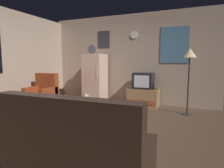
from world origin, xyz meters
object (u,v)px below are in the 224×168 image
object	(u,v)px
crt_tv	(144,81)
standing_lamp	(190,58)
mug_ceramic_white	(87,97)
remote_control	(78,100)
wine_glass	(86,97)
mug_ceramic_tan	(89,98)
armchair	(42,97)
fridge	(95,79)
tv_stand	(143,98)
couch	(76,145)
coffee_table	(85,110)

from	to	relation	value
crt_tv	standing_lamp	size ratio (longest dim) A/B	0.34
mug_ceramic_white	remote_control	size ratio (longest dim) A/B	0.60
wine_glass	mug_ceramic_tan	size ratio (longest dim) A/B	1.67
crt_tv	armchair	world-z (taller)	crt_tv
crt_tv	mug_ceramic_tan	xyz separation A→B (m)	(-0.79, -1.69, -0.25)
fridge	mug_ceramic_white	bearing A→B (deg)	-68.61
tv_stand	couch	size ratio (longest dim) A/B	0.49
fridge	remote_control	world-z (taller)	fridge
fridge	coffee_table	distance (m)	1.82
wine_glass	mug_ceramic_white	size ratio (longest dim) A/B	1.67
mug_ceramic_white	armchair	distance (m)	1.56
mug_ceramic_tan	couch	size ratio (longest dim) A/B	0.05
crt_tv	mug_ceramic_white	bearing A→B (deg)	-119.75
standing_lamp	armchair	bearing A→B (deg)	-165.31
tv_stand	armchair	size ratio (longest dim) A/B	0.87
fridge	wine_glass	world-z (taller)	fridge
tv_stand	mug_ceramic_tan	size ratio (longest dim) A/B	9.33
armchair	couch	xyz separation A→B (m)	(2.47, -2.11, -0.03)
couch	tv_stand	bearing A→B (deg)	90.49
wine_glass	armchair	bearing A→B (deg)	164.06
crt_tv	armchair	distance (m)	2.81
mug_ceramic_tan	coffee_table	bearing A→B (deg)	-172.41
fridge	mug_ceramic_tan	bearing A→B (deg)	-66.30
mug_ceramic_white	mug_ceramic_tan	size ratio (longest dim) A/B	1.00
mug_ceramic_tan	tv_stand	bearing A→B (deg)	65.08
standing_lamp	couch	world-z (taller)	standing_lamp
tv_stand	couch	world-z (taller)	couch
fridge	remote_control	distance (m)	1.89
crt_tv	armchair	size ratio (longest dim) A/B	0.56
standing_lamp	remote_control	size ratio (longest dim) A/B	10.60
mug_ceramic_white	remote_control	bearing A→B (deg)	-100.73
tv_stand	crt_tv	bearing A→B (deg)	-122.49
fridge	mug_ceramic_tan	world-z (taller)	fridge
mug_ceramic_tan	couch	bearing A→B (deg)	-64.93
crt_tv	fridge	bearing A→B (deg)	-177.16
armchair	wine_glass	bearing A→B (deg)	-15.94
fridge	couch	bearing A→B (deg)	-65.59
standing_lamp	couch	size ratio (longest dim) A/B	0.94
tv_stand	armchair	bearing A→B (deg)	-151.35
fridge	coffee_table	size ratio (longest dim) A/B	2.46
wine_glass	mug_ceramic_white	world-z (taller)	wine_glass
coffee_table	fridge	bearing A→B (deg)	110.63
wine_glass	mug_ceramic_tan	bearing A→B (deg)	73.86
remote_control	armchair	size ratio (longest dim) A/B	0.16
fridge	coffee_table	xyz separation A→B (m)	(0.61, -1.63, -0.53)
tv_stand	mug_ceramic_tan	xyz separation A→B (m)	(-0.79, -1.70, 0.23)
mug_ceramic_tan	remote_control	size ratio (longest dim) A/B	0.60
mug_ceramic_white	remote_control	xyz separation A→B (m)	(-0.05, -0.27, -0.03)
crt_tv	mug_ceramic_tan	world-z (taller)	crt_tv
coffee_table	mug_ceramic_white	bearing A→B (deg)	100.59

